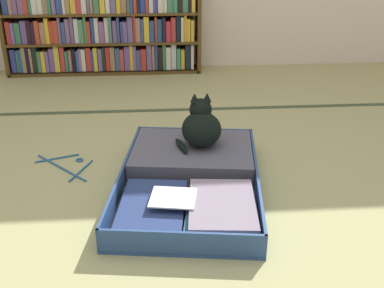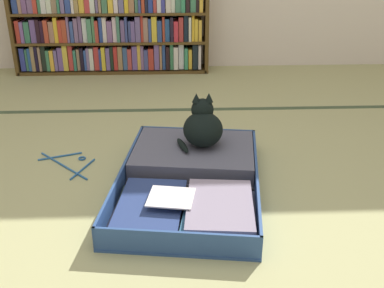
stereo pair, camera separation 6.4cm
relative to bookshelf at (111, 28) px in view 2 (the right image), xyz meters
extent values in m
plane|color=tan|center=(0.48, -2.27, -0.37)|extent=(10.00, 10.00, 0.00)
cube|color=#3F4F34|center=(0.48, -0.95, -0.37)|extent=(4.80, 0.05, 0.00)
cube|color=#523B1A|center=(-0.79, 0.00, 0.01)|extent=(0.03, 0.22, 0.75)
cube|color=#523B1A|center=(0.79, 0.00, 0.01)|extent=(0.03, 0.22, 0.75)
cube|color=#523B1A|center=(0.00, 0.00, -0.36)|extent=(1.58, 0.22, 0.02)
cube|color=#523B1A|center=(0.00, 0.00, -0.11)|extent=(1.55, 0.22, 0.02)
cube|color=#313C96|center=(-0.74, 0.00, -0.24)|extent=(0.04, 0.19, 0.19)
cube|color=#3B7759|center=(-0.70, 0.01, -0.24)|extent=(0.02, 0.19, 0.18)
cube|color=#265394|center=(-0.68, 0.00, -0.24)|extent=(0.02, 0.19, 0.19)
cube|color=#91764E|center=(-0.65, -0.01, -0.23)|extent=(0.03, 0.19, 0.21)
cube|color=black|center=(-0.62, 0.00, -0.23)|extent=(0.02, 0.19, 0.21)
cube|color=#93735D|center=(-0.59, -0.01, -0.23)|extent=(0.02, 0.19, 0.20)
cube|color=black|center=(-0.56, 0.01, -0.23)|extent=(0.04, 0.19, 0.21)
cube|color=#3C7B53|center=(-0.53, -0.01, -0.25)|extent=(0.03, 0.19, 0.17)
cube|color=gold|center=(-0.50, -0.01, -0.25)|extent=(0.03, 0.19, 0.17)
cube|color=slate|center=(-0.46, 0.00, -0.25)|extent=(0.03, 0.19, 0.17)
cube|color=#6C4F94|center=(-0.43, 0.00, -0.24)|extent=(0.04, 0.19, 0.19)
cube|color=gold|center=(-0.38, 0.00, -0.23)|extent=(0.04, 0.19, 0.21)
cube|color=#C33A37|center=(-0.34, 0.01, -0.23)|extent=(0.04, 0.19, 0.21)
cube|color=#33765F|center=(-0.31, 0.00, -0.25)|extent=(0.02, 0.19, 0.17)
cube|color=#9D7E60|center=(-0.28, 0.01, -0.24)|extent=(0.03, 0.19, 0.18)
cube|color=black|center=(-0.25, 0.00, -0.24)|extent=(0.03, 0.19, 0.19)
cube|color=#2E4C97|center=(-0.22, 0.00, -0.25)|extent=(0.02, 0.19, 0.17)
cube|color=slate|center=(-0.20, 0.00, -0.24)|extent=(0.02, 0.19, 0.19)
cube|color=silver|center=(-0.17, 0.00, -0.24)|extent=(0.03, 0.19, 0.18)
cube|color=#B83331|center=(-0.13, 0.00, -0.24)|extent=(0.04, 0.19, 0.20)
cube|color=navy|center=(-0.10, 0.00, -0.24)|extent=(0.02, 0.19, 0.18)
cube|color=gold|center=(-0.07, -0.01, -0.24)|extent=(0.03, 0.19, 0.19)
cube|color=slate|center=(-0.03, 0.00, -0.24)|extent=(0.03, 0.19, 0.19)
cube|color=black|center=(0.00, 0.00, -0.23)|extent=(0.03, 0.19, 0.20)
cube|color=red|center=(0.03, 0.00, -0.24)|extent=(0.03, 0.19, 0.20)
cube|color=#99754C|center=(0.07, 0.00, -0.23)|extent=(0.04, 0.19, 0.20)
cube|color=#34517F|center=(0.11, 0.00, -0.24)|extent=(0.04, 0.19, 0.19)
cube|color=#B1403E|center=(0.15, 0.00, -0.25)|extent=(0.03, 0.19, 0.18)
cube|color=#674D90|center=(0.19, 0.00, -0.23)|extent=(0.04, 0.19, 0.20)
cube|color=gold|center=(0.23, 0.00, -0.23)|extent=(0.03, 0.19, 0.21)
cube|color=slate|center=(0.25, 0.00, -0.23)|extent=(0.03, 0.19, 0.20)
cube|color=#3F467F|center=(0.29, 0.00, -0.25)|extent=(0.03, 0.19, 0.17)
cube|color=#AD3227|center=(0.33, -0.01, -0.24)|extent=(0.04, 0.19, 0.18)
cube|color=#6C518F|center=(0.38, 0.00, -0.23)|extent=(0.04, 0.19, 0.21)
cube|color=#9F6F4C|center=(0.41, -0.01, -0.23)|extent=(0.02, 0.19, 0.21)
cube|color=navy|center=(0.44, 0.00, -0.23)|extent=(0.03, 0.19, 0.21)
cube|color=black|center=(0.47, 0.00, -0.24)|extent=(0.03, 0.19, 0.19)
cube|color=#35734C|center=(0.50, 0.00, -0.23)|extent=(0.03, 0.19, 0.21)
cube|color=silver|center=(0.54, -0.01, -0.24)|extent=(0.04, 0.19, 0.19)
cube|color=silver|center=(0.58, 0.01, -0.23)|extent=(0.04, 0.19, 0.21)
cube|color=#398C60|center=(0.62, 0.00, -0.24)|extent=(0.03, 0.19, 0.18)
cube|color=gold|center=(0.66, 0.00, -0.25)|extent=(0.03, 0.19, 0.17)
cube|color=black|center=(0.70, 0.00, -0.23)|extent=(0.04, 0.19, 0.21)
cube|color=silver|center=(0.74, 0.00, -0.23)|extent=(0.02, 0.19, 0.20)
cube|color=#523B1A|center=(0.00, 0.00, 0.13)|extent=(1.55, 0.22, 0.02)
cube|color=#AE3227|center=(-0.74, 0.00, -0.01)|extent=(0.03, 0.19, 0.18)
cube|color=#765498|center=(-0.71, 0.00, -0.01)|extent=(0.03, 0.19, 0.17)
cube|color=#367458|center=(-0.67, 0.00, -0.01)|extent=(0.04, 0.19, 0.17)
cube|color=#6A4F95|center=(-0.62, 0.01, -0.01)|extent=(0.04, 0.19, 0.18)
cube|color=black|center=(-0.58, 0.00, 0.00)|extent=(0.03, 0.19, 0.19)
cube|color=black|center=(-0.55, 0.00, -0.01)|extent=(0.03, 0.19, 0.18)
cube|color=#B5412C|center=(-0.51, -0.01, -0.01)|extent=(0.03, 0.19, 0.18)
cube|color=#A37661|center=(-0.47, 0.00, -0.01)|extent=(0.04, 0.19, 0.17)
cube|color=gold|center=(-0.43, 0.00, 0.00)|extent=(0.03, 0.19, 0.20)
cube|color=#BE3929|center=(-0.40, 0.00, -0.01)|extent=(0.03, 0.19, 0.18)
cube|color=#AD3F28|center=(-0.37, 0.00, -0.01)|extent=(0.04, 0.19, 0.18)
cube|color=slate|center=(-0.33, -0.01, 0.01)|extent=(0.02, 0.19, 0.21)
cube|color=#374F93|center=(-0.31, 0.00, -0.01)|extent=(0.03, 0.19, 0.17)
cube|color=slate|center=(-0.27, 0.01, 0.00)|extent=(0.03, 0.19, 0.19)
cube|color=slate|center=(-0.24, 0.00, 0.01)|extent=(0.03, 0.19, 0.21)
cube|color=silver|center=(-0.20, 0.01, 0.00)|extent=(0.04, 0.19, 0.20)
cube|color=#488461|center=(-0.16, 0.00, 0.00)|extent=(0.04, 0.19, 0.19)
cube|color=#477F50|center=(-0.13, 0.00, 0.01)|extent=(0.02, 0.19, 0.22)
cube|color=#B23A2E|center=(-0.11, -0.01, -0.01)|extent=(0.03, 0.19, 0.17)
cube|color=navy|center=(-0.07, 0.00, 0.00)|extent=(0.03, 0.19, 0.20)
cube|color=silver|center=(-0.04, 0.00, 0.00)|extent=(0.03, 0.19, 0.20)
cube|color=slate|center=(0.00, 0.00, -0.01)|extent=(0.04, 0.19, 0.17)
cube|color=silver|center=(0.04, 0.01, 0.00)|extent=(0.03, 0.19, 0.20)
cube|color=#407561|center=(0.07, -0.01, 0.01)|extent=(0.02, 0.19, 0.21)
cube|color=slate|center=(0.10, 0.01, -0.01)|extent=(0.03, 0.19, 0.18)
cube|color=#374484|center=(0.13, 0.00, 0.00)|extent=(0.02, 0.19, 0.20)
cube|color=#3C4782|center=(0.16, 0.01, -0.01)|extent=(0.02, 0.19, 0.17)
cube|color=#665291|center=(0.19, 0.00, -0.02)|extent=(0.03, 0.19, 0.17)
cube|color=slate|center=(0.23, 0.00, 0.00)|extent=(0.04, 0.19, 0.20)
cube|color=#BB3429|center=(0.26, 0.01, 0.01)|extent=(0.02, 0.19, 0.21)
cube|color=#987260|center=(0.29, 0.00, 0.00)|extent=(0.04, 0.19, 0.20)
cube|color=#364B8D|center=(0.33, 0.00, -0.01)|extent=(0.02, 0.19, 0.19)
cube|color=gold|center=(0.36, 0.00, 0.00)|extent=(0.04, 0.19, 0.20)
cube|color=navy|center=(0.41, -0.01, -0.01)|extent=(0.04, 0.19, 0.17)
cube|color=#AE3E2B|center=(0.44, 0.00, 0.00)|extent=(0.02, 0.19, 0.20)
cube|color=#27508A|center=(0.47, 0.01, -0.01)|extent=(0.04, 0.19, 0.18)
cube|color=black|center=(0.51, 0.00, 0.00)|extent=(0.03, 0.19, 0.20)
cube|color=#C32C3B|center=(0.54, -0.01, -0.02)|extent=(0.04, 0.19, 0.17)
cube|color=#AE3734|center=(0.58, 0.00, 0.00)|extent=(0.04, 0.19, 0.20)
cube|color=black|center=(0.62, 0.00, 0.01)|extent=(0.03, 0.19, 0.22)
cube|color=silver|center=(0.65, -0.01, 0.00)|extent=(0.02, 0.19, 0.20)
cube|color=gold|center=(0.68, 0.00, 0.01)|extent=(0.02, 0.19, 0.21)
cube|color=gold|center=(0.71, 0.00, -0.01)|extent=(0.03, 0.19, 0.18)
cube|color=gold|center=(0.74, 0.00, -0.01)|extent=(0.03, 0.19, 0.17)
cube|color=#2D448E|center=(-0.73, 0.01, 0.22)|extent=(0.04, 0.19, 0.17)
cube|color=#9B7461|center=(-0.69, 0.00, 0.22)|extent=(0.02, 0.19, 0.17)
cube|color=#BF3A2E|center=(-0.57, 0.00, 0.23)|extent=(0.03, 0.19, 0.19)
cube|color=silver|center=(-0.51, -0.01, 0.22)|extent=(0.04, 0.19, 0.17)
cube|color=#337758|center=(-0.39, -0.01, 0.23)|extent=(0.02, 0.19, 0.19)
cube|color=slate|center=(-0.36, 0.00, 0.23)|extent=(0.03, 0.19, 0.19)
cube|color=#304795|center=(-0.32, 0.00, 0.22)|extent=(0.04, 0.19, 0.17)
cube|color=#447555|center=(-0.03, -0.01, 0.22)|extent=(0.04, 0.19, 0.17)
cube|color=slate|center=(0.11, 0.00, 0.22)|extent=(0.04, 0.19, 0.17)
cube|color=gold|center=(0.15, -0.01, 0.23)|extent=(0.03, 0.19, 0.18)
cube|color=#3C468D|center=(0.25, -0.01, 0.23)|extent=(0.02, 0.19, 0.18)
cube|color=#273B93|center=(0.34, 0.00, 0.22)|extent=(0.04, 0.19, 0.17)
cube|color=#B33D3B|center=(0.37, 0.00, 0.22)|extent=(0.03, 0.19, 0.17)
cube|color=beige|center=(0.48, 0.00, 0.22)|extent=(0.04, 0.19, 0.17)
cube|color=silver|center=(0.52, 0.00, 0.22)|extent=(0.03, 0.19, 0.17)
cube|color=#2B4B84|center=(0.54, -2.27, -0.36)|extent=(0.70, 0.57, 0.01)
cube|color=#2B4B84|center=(0.51, -2.51, -0.31)|extent=(0.63, 0.10, 0.11)
cube|color=#2B4B84|center=(0.23, -2.23, -0.31)|extent=(0.08, 0.49, 0.11)
cube|color=#2B4B84|center=(0.85, -2.31, -0.31)|extent=(0.08, 0.49, 0.11)
cube|color=#45485F|center=(0.54, -2.27, -0.35)|extent=(0.67, 0.55, 0.01)
cube|color=#2B4B84|center=(0.61, -1.78, -0.36)|extent=(0.70, 0.57, 0.01)
cube|color=#2B4B84|center=(0.64, -1.54, -0.31)|extent=(0.63, 0.10, 0.11)
cube|color=#2B4B84|center=(0.30, -1.74, -0.31)|extent=(0.08, 0.49, 0.11)
cube|color=#2B4B84|center=(0.92, -1.82, -0.31)|extent=(0.08, 0.49, 0.11)
cube|color=#45485F|center=(0.61, -1.78, -0.35)|extent=(0.67, 0.55, 0.01)
cylinder|color=black|center=(0.58, -2.02, -0.35)|extent=(0.61, 0.10, 0.02)
cube|color=#1A2828|center=(0.39, -2.24, -0.34)|extent=(0.31, 0.41, 0.02)
cube|color=gray|center=(0.40, -2.25, -0.32)|extent=(0.32, 0.43, 0.02)
cube|color=navy|center=(0.40, -2.24, -0.30)|extent=(0.32, 0.44, 0.01)
cube|color=silver|center=(0.69, -2.29, -0.34)|extent=(0.33, 0.39, 0.02)
cube|color=silver|center=(0.70, -2.30, -0.32)|extent=(0.32, 0.44, 0.02)
cube|color=#285271|center=(0.69, -2.29, -0.30)|extent=(0.33, 0.44, 0.01)
cube|color=gray|center=(0.70, -2.29, -0.28)|extent=(0.31, 0.42, 0.02)
cube|color=silver|center=(0.49, -2.25, -0.27)|extent=(0.22, 0.20, 0.01)
cube|color=#555667|center=(0.61, -1.78, -0.31)|extent=(0.66, 0.54, 0.10)
torus|color=white|center=(0.62, -1.78, -0.26)|extent=(0.13, 0.13, 0.01)
cylinder|color=black|center=(0.47, -1.53, -0.31)|extent=(0.02, 0.02, 0.10)
cylinder|color=black|center=(0.81, -1.58, -0.31)|extent=(0.02, 0.02, 0.10)
cube|color=red|center=(0.46, -2.49, -0.31)|extent=(0.04, 0.01, 0.02)
cube|color=yellow|center=(0.62, -2.51, -0.33)|extent=(0.04, 0.01, 0.02)
ellipsoid|color=black|center=(0.66, -1.76, -0.17)|extent=(0.21, 0.23, 0.17)
ellipsoid|color=black|center=(0.66, -1.70, -0.21)|extent=(0.14, 0.08, 0.10)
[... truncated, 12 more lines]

